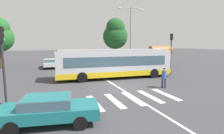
# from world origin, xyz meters

# --- Properties ---
(ground_plane) EXTENTS (160.00, 160.00, 0.00)m
(ground_plane) POSITION_xyz_m (0.00, 0.00, 0.00)
(ground_plane) COLOR #3D3D42
(city_transit_bus) EXTENTS (12.45, 3.34, 3.06)m
(city_transit_bus) POSITION_xyz_m (0.86, 4.01, 1.59)
(city_transit_bus) COLOR black
(city_transit_bus) RESTS_ON ground_plane
(pedestrian_crossing_street) EXTENTS (0.52, 0.42, 1.72)m
(pedestrian_crossing_street) POSITION_xyz_m (3.22, -1.39, 0.97)
(pedestrian_crossing_street) COLOR #333856
(pedestrian_crossing_street) RESTS_ON ground_plane
(foreground_sedan) EXTENTS (4.74, 2.53, 1.35)m
(foreground_sedan) POSITION_xyz_m (-5.99, -5.21, 0.77)
(foreground_sedan) COLOR black
(foreground_sedan) RESTS_ON ground_plane
(parked_car_silver) EXTENTS (1.93, 4.53, 1.35)m
(parked_car_silver) POSITION_xyz_m (-5.51, 14.63, 0.77)
(parked_car_silver) COLOR black
(parked_car_silver) RESTS_ON ground_plane
(parked_car_black) EXTENTS (1.90, 4.51, 1.35)m
(parked_car_black) POSITION_xyz_m (-2.89, 14.30, 0.77)
(parked_car_black) COLOR black
(parked_car_black) RESTS_ON ground_plane
(parked_car_charcoal) EXTENTS (1.96, 4.54, 1.35)m
(parked_car_charcoal) POSITION_xyz_m (-0.26, 14.29, 0.77)
(parked_car_charcoal) COLOR black
(parked_car_charcoal) RESTS_ON ground_plane
(parked_car_white) EXTENTS (1.95, 4.54, 1.35)m
(parked_car_white) POSITION_xyz_m (2.35, 14.66, 0.77)
(parked_car_white) COLOR black
(parked_car_white) RESTS_ON ground_plane
(parked_car_champagne) EXTENTS (2.01, 4.57, 1.35)m
(parked_car_champagne) POSITION_xyz_m (5.22, 14.45, 0.77)
(parked_car_champagne) COLOR black
(parked_car_champagne) RESTS_ON ground_plane
(traffic_light_near_corner) EXTENTS (0.33, 0.32, 4.74)m
(traffic_light_near_corner) POSITION_xyz_m (-8.44, -1.39, 3.18)
(traffic_light_near_corner) COLOR #28282B
(traffic_light_near_corner) RESTS_ON ground_plane
(traffic_light_far_corner) EXTENTS (0.33, 0.32, 5.03)m
(traffic_light_far_corner) POSITION_xyz_m (10.68, 7.23, 3.35)
(traffic_light_far_corner) COLOR #28282B
(traffic_light_far_corner) RESTS_ON ground_plane
(bus_stop_shelter) EXTENTS (3.79, 1.54, 3.25)m
(bus_stop_shelter) POSITION_xyz_m (11.60, 11.04, 2.42)
(bus_stop_shelter) COLOR #28282B
(bus_stop_shelter) RESTS_ON ground_plane
(twin_arm_street_lamp) EXTENTS (4.05, 0.32, 8.81)m
(twin_arm_street_lamp) POSITION_xyz_m (5.69, 10.04, 5.40)
(twin_arm_street_lamp) COLOR #939399
(twin_arm_street_lamp) RESTS_ON ground_plane
(background_tree_right) EXTENTS (4.65, 4.65, 8.27)m
(background_tree_right) POSITION_xyz_m (6.41, 17.96, 5.37)
(background_tree_right) COLOR brown
(background_tree_right) RESTS_ON ground_plane
(crosswalk_painted_stripes) EXTENTS (5.87, 3.16, 0.01)m
(crosswalk_painted_stripes) POSITION_xyz_m (-0.53, -3.05, 0.00)
(crosswalk_painted_stripes) COLOR silver
(crosswalk_painted_stripes) RESTS_ON ground_plane
(lane_center_line) EXTENTS (0.16, 24.00, 0.01)m
(lane_center_line) POSITION_xyz_m (-0.30, 2.00, 0.00)
(lane_center_line) COLOR silver
(lane_center_line) RESTS_ON ground_plane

